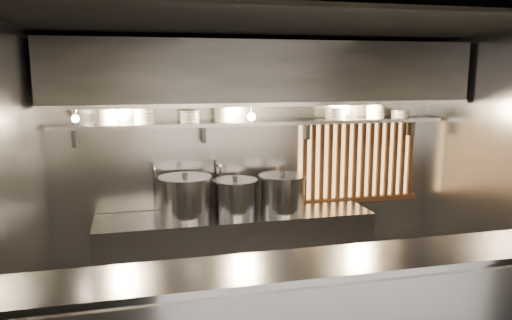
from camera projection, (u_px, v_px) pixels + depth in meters
name	position (u px, v px, depth m)	size (l,w,h in m)	color
ceiling	(297.00, 28.00, 4.14)	(4.50, 4.50, 0.00)	black
wall_back	(254.00, 162.00, 5.81)	(4.50, 4.50, 0.00)	gray
wall_left	(17.00, 208.00, 3.84)	(3.00, 3.00, 0.00)	gray
wall_right	(511.00, 179.00, 4.92)	(3.00, 3.00, 0.00)	gray
cooking_bench	(236.00, 253.00, 5.55)	(3.00, 0.70, 0.90)	#A1A1A7
bowl_shelf	(258.00, 123.00, 5.56)	(4.40, 0.34, 0.04)	#A1A1A7
exhaust_hood	(263.00, 73.00, 5.25)	(4.40, 0.81, 0.65)	#2D2D30
wood_screen	(358.00, 160.00, 6.08)	(1.56, 0.09, 1.04)	#FFC572
faucet_left	(154.00, 177.00, 5.43)	(0.04, 0.30, 0.50)	silver
faucet_right	(218.00, 174.00, 5.59)	(0.04, 0.30, 0.50)	silver
heat_lamp	(72.00, 112.00, 4.62)	(0.25, 0.35, 0.20)	#A1A1A7
pendant_bulb	(251.00, 117.00, 5.41)	(0.09, 0.09, 0.19)	#2D2D30
stock_pot_left	(235.00, 196.00, 5.47)	(0.62, 0.62, 0.42)	#A1A1A7
stock_pot_mid	(186.00, 197.00, 5.34)	(0.73, 0.73, 0.48)	#A1A1A7
stock_pot_right	(282.00, 193.00, 5.54)	(0.59, 0.59, 0.46)	#A1A1A7
bowl_stack_0	(108.00, 116.00, 5.16)	(0.24, 0.24, 0.17)	white
bowl_stack_1	(144.00, 116.00, 5.25)	(0.23, 0.23, 0.17)	white
bowl_stack_2	(190.00, 117.00, 5.36)	(0.22, 0.22, 0.13)	white
bowl_stack_3	(223.00, 114.00, 5.45)	(0.21, 0.21, 0.17)	white
bowl_stack_4	(335.00, 114.00, 5.76)	(0.24, 0.24, 0.13)	white
bowl_stack_5	(375.00, 111.00, 5.88)	(0.22, 0.22, 0.17)	white
bowl_stack_6	(400.00, 114.00, 5.97)	(0.22, 0.22, 0.09)	white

